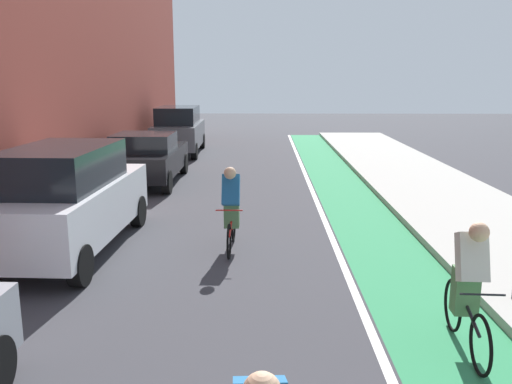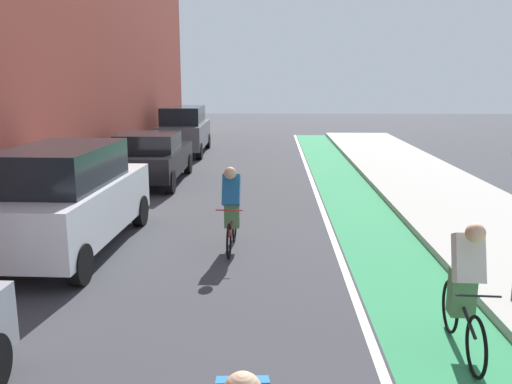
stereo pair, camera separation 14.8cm
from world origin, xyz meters
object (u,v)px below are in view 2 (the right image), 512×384
object	(u,v)px
parked_suv_gray	(184,130)
cyclist_mid	(465,287)
cyclist_trailing	(232,205)
parked_suv_white	(69,197)
parked_sedan_black	(150,157)

from	to	relation	value
parked_suv_gray	cyclist_mid	size ratio (longest dim) A/B	2.67
cyclist_trailing	parked_suv_gray	bearing A→B (deg)	103.03
cyclist_mid	cyclist_trailing	size ratio (longest dim) A/B	1.02
parked_suv_white	cyclist_trailing	world-z (taller)	parked_suv_white
parked_suv_white	cyclist_trailing	bearing A→B (deg)	3.25
parked_suv_white	parked_sedan_black	xyz separation A→B (m)	(0.00, 6.62, -0.23)
parked_sedan_black	cyclist_mid	xyz separation A→B (m)	(5.96, -10.22, 0.02)
parked_suv_gray	cyclist_trailing	world-z (taller)	parked_suv_gray
parked_suv_white	cyclist_mid	distance (m)	6.97
cyclist_mid	parked_sedan_black	bearing A→B (deg)	120.26
parked_suv_gray	cyclist_mid	world-z (taller)	parked_suv_gray
parked_sedan_black	cyclist_trailing	distance (m)	7.11
parked_suv_gray	cyclist_mid	bearing A→B (deg)	-70.29
parked_suv_white	cyclist_mid	bearing A→B (deg)	-31.13
parked_suv_white	cyclist_mid	xyz separation A→B (m)	(5.97, -3.60, -0.21)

